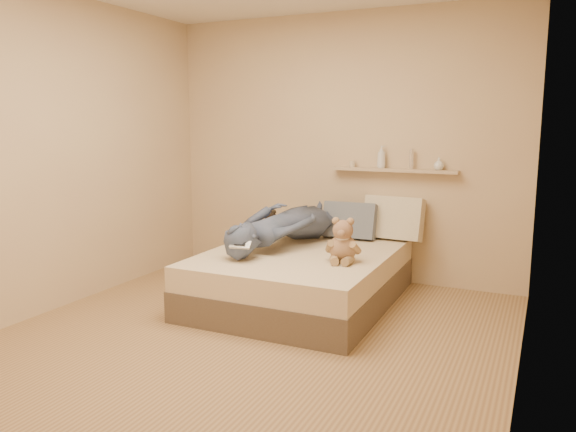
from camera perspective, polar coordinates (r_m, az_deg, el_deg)
The scene contains 10 objects.
room at distance 3.90m, azimuth -4.06°, elevation 5.82°, with size 3.80×3.80×3.80m.
bed at distance 4.91m, azimuth 1.39°, elevation -6.15°, with size 1.50×1.90×0.45m.
game_console at distance 4.43m, azimuth -4.87°, elevation -2.92°, with size 0.18×0.10×0.06m.
teddy_bear at distance 4.46m, azimuth 5.59°, elevation -2.81°, with size 0.29×0.30×0.36m.
dark_plush at distance 5.44m, azimuth -1.79°, elevation -0.90°, with size 0.17×0.17×0.27m.
pillow_cream at distance 5.40m, azimuth 10.66°, elevation -0.24°, with size 0.55×0.16×0.40m, color beige.
pillow_grey at distance 5.38m, azimuth 6.28°, elevation -0.49°, with size 0.50×0.14×0.34m, color slate.
person at distance 5.07m, azimuth -0.10°, elevation -0.77°, with size 0.59×1.62×0.39m, color #485072.
wall_shelf at distance 5.43m, azimuth 10.66°, elevation 4.61°, with size 1.20×0.12×0.03m, color tan.
shelf_bottles at distance 5.40m, azimuth 11.38°, elevation 5.62°, with size 0.92×0.12×0.21m.
Camera 1 is at (1.89, -3.40, 1.55)m, focal length 35.00 mm.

